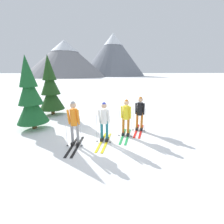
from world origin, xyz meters
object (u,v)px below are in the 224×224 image
object	(u,v)px
skier_in_yellow	(126,116)
pine_tree_mid	(30,97)
skier_in_black	(140,112)
skier_in_orange	(74,121)
skier_in_white	(104,121)
pine_tree_near	(50,88)

from	to	relation	value
skier_in_yellow	pine_tree_mid	size ratio (longest dim) A/B	0.47
skier_in_black	skier_in_yellow	bearing A→B (deg)	-145.75
skier_in_orange	skier_in_white	bearing A→B (deg)	8.84
skier_in_white	pine_tree_near	distance (m)	5.53
skier_in_white	skier_in_yellow	world-z (taller)	skier_in_yellow
skier_in_orange	skier_in_black	distance (m)	3.15
skier_in_black	pine_tree_mid	distance (m)	5.31
skier_in_black	pine_tree_near	distance (m)	6.08
skier_in_orange	pine_tree_mid	world-z (taller)	pine_tree_mid
skier_in_yellow	pine_tree_near	size ratio (longest dim) A/B	0.44
skier_in_white	skier_in_yellow	distance (m)	1.09
skier_in_yellow	pine_tree_mid	bearing A→B (deg)	161.99
skier_in_black	pine_tree_mid	size ratio (longest dim) A/B	0.49
pine_tree_near	skier_in_orange	bearing A→B (deg)	-66.96
skier_in_yellow	pine_tree_near	xyz separation A→B (m)	(-4.12, 4.02, 0.82)
skier_in_yellow	skier_in_orange	bearing A→B (deg)	-163.43
skier_in_orange	skier_in_white	xyz separation A→B (m)	(1.15, 0.18, -0.10)
pine_tree_near	pine_tree_mid	world-z (taller)	pine_tree_near
pine_tree_near	pine_tree_mid	bearing A→B (deg)	-96.22
skier_in_orange	skier_in_yellow	distance (m)	2.23
skier_in_orange	skier_in_black	size ratio (longest dim) A/B	1.02
skier_in_white	pine_tree_mid	xyz separation A→B (m)	(-3.41, 1.89, 0.73)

